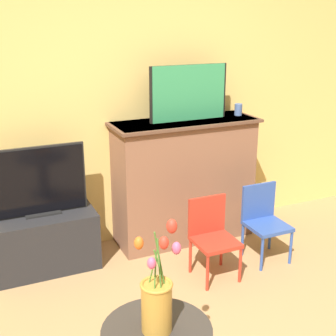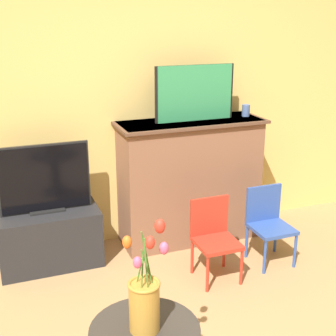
% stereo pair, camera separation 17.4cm
% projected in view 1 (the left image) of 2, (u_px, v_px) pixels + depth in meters
% --- Properties ---
extents(wall_back, '(8.00, 0.06, 2.70)m').
position_uv_depth(wall_back, '(124.00, 90.00, 3.94)').
color(wall_back, '#E0BC66').
rests_on(wall_back, ground).
extents(fireplace_mantel, '(1.29, 0.47, 1.10)m').
position_uv_depth(fireplace_mantel, '(184.00, 179.00, 4.15)').
color(fireplace_mantel, brown).
rests_on(fireplace_mantel, ground).
extents(painting, '(0.71, 0.03, 0.47)m').
position_uv_depth(painting, '(189.00, 93.00, 3.93)').
color(painting, black).
rests_on(painting, fireplace_mantel).
extents(mantel_candle, '(0.07, 0.07, 0.10)m').
position_uv_depth(mantel_candle, '(238.00, 110.00, 4.18)').
color(mantel_candle, '#4C6699').
rests_on(mantel_candle, fireplace_mantel).
extents(tv_stand, '(0.80, 0.44, 0.47)m').
position_uv_depth(tv_stand, '(45.00, 241.00, 3.75)').
color(tv_stand, '#232326').
rests_on(tv_stand, ground).
extents(tv_monitor, '(0.71, 0.12, 0.55)m').
position_uv_depth(tv_monitor, '(40.00, 182.00, 3.60)').
color(tv_monitor, black).
rests_on(tv_monitor, tv_stand).
extents(chair_red, '(0.32, 0.32, 0.63)m').
position_uv_depth(chair_red, '(212.00, 233.00, 3.61)').
color(chair_red, '#B22D1E').
rests_on(chair_red, ground).
extents(chair_blue, '(0.32, 0.32, 0.63)m').
position_uv_depth(chair_blue, '(264.00, 218.00, 3.87)').
color(chair_blue, '#2D4C99').
rests_on(chair_blue, ground).
extents(vase_tulips, '(0.20, 0.19, 0.58)m').
position_uv_depth(vase_tulips, '(157.00, 299.00, 2.29)').
color(vase_tulips, '#B78433').
rests_on(vase_tulips, side_table).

